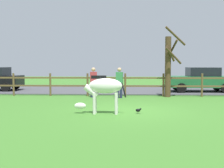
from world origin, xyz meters
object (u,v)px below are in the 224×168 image
at_px(crow_on_grass, 138,110).
at_px(visitor_right_of_tree, 119,81).
at_px(zebra, 103,89).
at_px(parked_car_green, 201,79).
at_px(visitor_left_of_tree, 93,81).
at_px(bare_tree, 169,64).

height_order(crow_on_grass, visitor_right_of_tree, visitor_right_of_tree).
distance_m(zebra, crow_on_grass, 1.53).
bearing_deg(parked_car_green, visitor_left_of_tree, -154.79).
xyz_separation_m(bare_tree, parked_car_green, (2.46, 2.74, -0.98)).
bearing_deg(visitor_right_of_tree, bare_tree, 12.54).
distance_m(crow_on_grass, visitor_right_of_tree, 4.94).
xyz_separation_m(bare_tree, zebra, (-3.19, -5.51, -0.90)).
height_order(zebra, visitor_left_of_tree, visitor_left_of_tree).
bearing_deg(visitor_left_of_tree, parked_car_green, 25.21).
height_order(zebra, crow_on_grass, zebra).
bearing_deg(bare_tree, visitor_right_of_tree, -167.46).
distance_m(zebra, parked_car_green, 10.00).
xyz_separation_m(zebra, parked_car_green, (5.65, 8.25, -0.08)).
distance_m(zebra, visitor_right_of_tree, 4.93).
height_order(bare_tree, visitor_right_of_tree, bare_tree).
distance_m(crow_on_grass, visitor_left_of_tree, 5.57).
bearing_deg(bare_tree, crow_on_grass, -109.30).
bearing_deg(parked_car_green, zebra, -124.44).
relative_size(parked_car_green, visitor_left_of_tree, 2.45).
relative_size(crow_on_grass, parked_car_green, 0.05).
height_order(bare_tree, visitor_left_of_tree, bare_tree).
xyz_separation_m(visitor_left_of_tree, visitor_right_of_tree, (1.42, -0.24, 0.00)).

